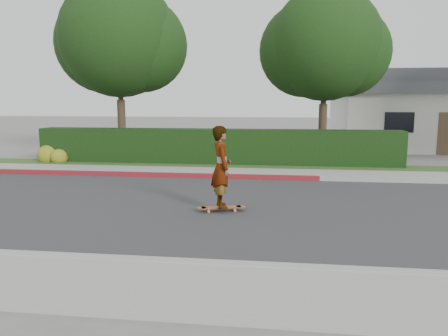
# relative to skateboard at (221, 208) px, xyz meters

# --- Properties ---
(ground) EXTENTS (120.00, 120.00, 0.00)m
(ground) POSITION_rel_skateboard_xyz_m (1.72, 0.42, -0.10)
(ground) COLOR slate
(ground) RESTS_ON ground
(road) EXTENTS (60.00, 8.00, 0.01)m
(road) POSITION_rel_skateboard_xyz_m (1.72, 0.42, -0.10)
(road) COLOR #2D2D30
(road) RESTS_ON ground
(curb_near) EXTENTS (60.00, 0.20, 0.15)m
(curb_near) POSITION_rel_skateboard_xyz_m (1.72, -3.68, -0.03)
(curb_near) COLOR #9E9E99
(curb_near) RESTS_ON ground
(sidewalk_near) EXTENTS (60.00, 1.60, 0.12)m
(sidewalk_near) POSITION_rel_skateboard_xyz_m (1.72, -4.58, -0.04)
(sidewalk_near) COLOR gray
(sidewalk_near) RESTS_ON ground
(curb_far) EXTENTS (60.00, 0.20, 0.15)m
(curb_far) POSITION_rel_skateboard_xyz_m (1.72, 4.52, -0.03)
(curb_far) COLOR #9E9E99
(curb_far) RESTS_ON ground
(curb_red_section) EXTENTS (12.00, 0.21, 0.15)m
(curb_red_section) POSITION_rel_skateboard_xyz_m (-3.28, 4.52, -0.03)
(curb_red_section) COLOR maroon
(curb_red_section) RESTS_ON ground
(sidewalk_far) EXTENTS (60.00, 1.60, 0.12)m
(sidewalk_far) POSITION_rel_skateboard_xyz_m (1.72, 5.42, -0.04)
(sidewalk_far) COLOR gray
(sidewalk_far) RESTS_ON ground
(planting_strip) EXTENTS (60.00, 1.60, 0.10)m
(planting_strip) POSITION_rel_skateboard_xyz_m (1.72, 7.02, -0.05)
(planting_strip) COLOR #2D4C1E
(planting_strip) RESTS_ON ground
(hedge) EXTENTS (15.00, 1.00, 1.50)m
(hedge) POSITION_rel_skateboard_xyz_m (-1.28, 7.62, 0.65)
(hedge) COLOR black
(hedge) RESTS_ON ground
(flowering_shrub) EXTENTS (1.40, 1.00, 0.90)m
(flowering_shrub) POSITION_rel_skateboard_xyz_m (-8.28, 7.16, 0.23)
(flowering_shrub) COLOR #2D4C19
(flowering_shrub) RESTS_ON ground
(tree_left) EXTENTS (5.99, 5.21, 8.00)m
(tree_left) POSITION_rel_skateboard_xyz_m (-5.79, 9.11, 5.16)
(tree_left) COLOR #33261C
(tree_left) RESTS_ON ground
(tree_center) EXTENTS (5.66, 4.84, 7.44)m
(tree_center) POSITION_rel_skateboard_xyz_m (3.21, 9.61, 4.80)
(tree_center) COLOR #33261C
(tree_center) RESTS_ON ground
(house) EXTENTS (10.60, 8.60, 4.30)m
(house) POSITION_rel_skateboard_xyz_m (9.72, 16.42, 1.99)
(house) COLOR beige
(house) RESTS_ON ground
(skateboard) EXTENTS (1.21, 0.54, 0.11)m
(skateboard) POSITION_rel_skateboard_xyz_m (0.00, 0.00, 0.00)
(skateboard) COLOR orange
(skateboard) RESTS_ON ground
(skateboarder) EXTENTS (0.68, 0.83, 1.96)m
(skateboarder) POSITION_rel_skateboard_xyz_m (0.00, 0.00, 1.00)
(skateboarder) COLOR white
(skateboarder) RESTS_ON skateboard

